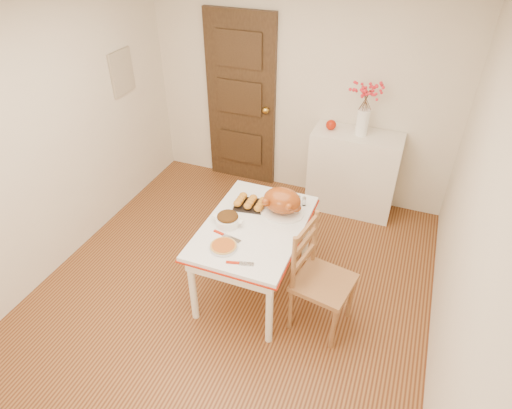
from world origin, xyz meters
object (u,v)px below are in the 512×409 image
at_px(chair_oak, 324,280).
at_px(turkey_platter, 282,202).
at_px(sideboard, 353,173).
at_px(kitchen_table, 254,257).
at_px(pumpkin_pie, 223,246).

distance_m(chair_oak, turkey_platter, 0.76).
height_order(sideboard, chair_oak, chair_oak).
relative_size(kitchen_table, chair_oak, 1.22).
relative_size(kitchen_table, pumpkin_pie, 5.57).
bearing_deg(kitchen_table, pumpkin_pie, -107.26).
bearing_deg(chair_oak, kitchen_table, 84.01).
height_order(kitchen_table, turkey_platter, turkey_platter).
bearing_deg(sideboard, chair_oak, -86.37).
height_order(turkey_platter, pumpkin_pie, turkey_platter).
relative_size(chair_oak, pumpkin_pie, 4.56).
bearing_deg(turkey_platter, sideboard, 89.76).
relative_size(sideboard, kitchen_table, 0.78).
bearing_deg(sideboard, turkey_platter, -106.62).
bearing_deg(sideboard, pumpkin_pie, -109.28).
height_order(kitchen_table, pumpkin_pie, pumpkin_pie).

